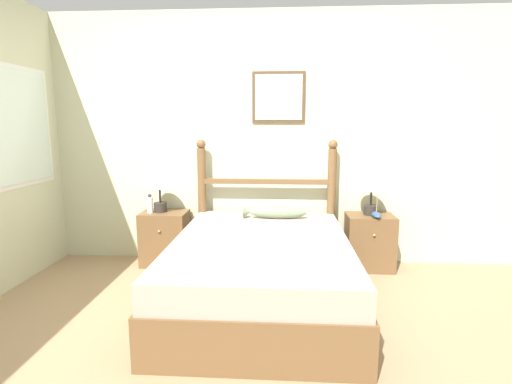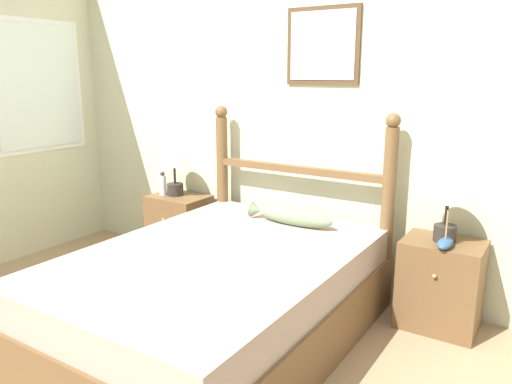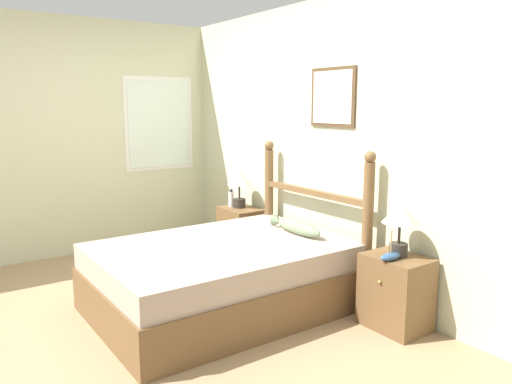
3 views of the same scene
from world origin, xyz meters
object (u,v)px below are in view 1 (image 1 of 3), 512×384
at_px(nightstand_left, 165,238).
at_px(nightstand_right, 369,242).
at_px(table_lamp_left, 160,184).
at_px(bed, 261,271).
at_px(table_lamp_right, 372,186).
at_px(bottle, 150,204).
at_px(fish_pillow, 275,213).
at_px(model_boat, 376,215).

relative_size(nightstand_left, nightstand_right, 1.00).
bearing_deg(nightstand_left, table_lamp_left, 170.25).
height_order(bed, table_lamp_right, table_lamp_right).
height_order(bottle, fish_pillow, bottle).
bearing_deg(bottle, table_lamp_left, 26.50).
bearing_deg(table_lamp_left, model_boat, -3.14).
relative_size(nightstand_right, table_lamp_right, 1.38).
bearing_deg(nightstand_right, table_lamp_left, 179.83).
bearing_deg(model_boat, nightstand_right, 103.67).
xyz_separation_m(table_lamp_right, model_boat, (0.03, -0.12, -0.26)).
relative_size(bed, model_boat, 8.99).
bearing_deg(bed, model_boat, 35.12).
bearing_deg(table_lamp_left, nightstand_right, -0.17).
relative_size(nightstand_left, table_lamp_left, 1.38).
bearing_deg(nightstand_right, bed, -140.35).
height_order(nightstand_right, table_lamp_left, table_lamp_left).
bearing_deg(table_lamp_left, table_lamp_right, 0.09).
distance_m(bed, table_lamp_right, 1.47).
height_order(table_lamp_left, table_lamp_right, same).
height_order(bed, model_boat, model_boat).
xyz_separation_m(bed, nightstand_right, (1.04, 0.86, 0.01)).
height_order(bottle, model_boat, model_boat).
relative_size(bed, table_lamp_right, 4.98).
xyz_separation_m(nightstand_left, model_boat, (2.10, -0.11, 0.30)).
bearing_deg(model_boat, table_lamp_right, 104.21).
relative_size(nightstand_left, bottle, 2.82).
bearing_deg(bed, nightstand_left, 140.35).
height_order(nightstand_right, bottle, bottle).
bearing_deg(table_lamp_left, bed, -38.87).
xyz_separation_m(nightstand_right, fish_pillow, (-0.94, -0.18, 0.33)).
bearing_deg(bed, nightstand_right, 39.65).
height_order(nightstand_right, table_lamp_right, table_lamp_right).
height_order(table_lamp_right, fish_pillow, table_lamp_right).
height_order(nightstand_left, model_boat, model_boat).
xyz_separation_m(table_lamp_right, fish_pillow, (-0.94, -0.18, -0.23)).
bearing_deg(fish_pillow, table_lamp_right, 11.14).
distance_m(table_lamp_left, bottle, 0.22).
distance_m(bed, nightstand_left, 1.35).
bearing_deg(model_boat, table_lamp_left, 176.86).
xyz_separation_m(table_lamp_right, bottle, (-2.20, -0.05, -0.20)).
height_order(table_lamp_right, model_boat, table_lamp_right).
xyz_separation_m(nightstand_right, bottle, (-2.21, -0.04, 0.36)).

